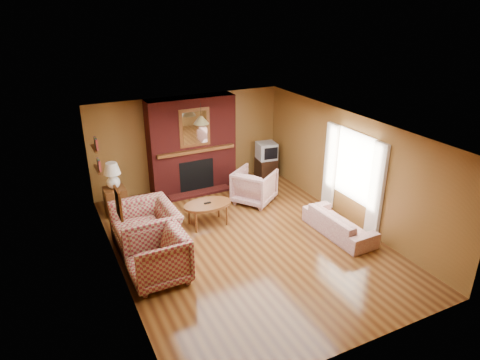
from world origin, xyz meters
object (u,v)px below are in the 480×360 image
table_lamp (112,174)px  floral_armchair (254,186)px  coffee_table (208,206)px  tv_stand (266,168)px  plaid_armchair (157,257)px  crt_tv (267,151)px  plaid_loveseat (146,228)px  side_table (116,201)px  floral_sofa (339,223)px  fireplace (192,145)px

table_lamp → floral_armchair: bearing=-15.5°
coffee_table → tv_stand: bearing=35.8°
plaid_armchair → crt_tv: crt_tv is taller
plaid_armchair → tv_stand: (4.00, 3.23, -0.19)m
plaid_loveseat → coffee_table: (1.44, 0.33, 0.03)m
table_lamp → plaid_armchair: bearing=-87.0°
table_lamp → side_table: bearing=0.0°
coffee_table → plaid_armchair: bearing=-136.6°
floral_sofa → table_lamp: (-4.00, 3.03, 0.72)m
tv_stand → crt_tv: crt_tv is taller
plaid_armchair → floral_sofa: plaid_armchair is taller
coffee_table → tv_stand: (2.46, 1.78, -0.18)m
plaid_loveseat → crt_tv: size_ratio=2.40×
floral_sofa → tv_stand: 3.38m
floral_sofa → coffee_table: bearing=53.5°
fireplace → crt_tv: 2.10m
plaid_loveseat → side_table: plaid_loveseat is taller
floral_sofa → table_lamp: 5.07m
plaid_armchair → crt_tv: 5.15m
plaid_armchair → floral_armchair: size_ratio=1.12×
plaid_armchair → tv_stand: bearing=128.0°
plaid_loveseat → tv_stand: (3.90, 2.10, -0.15)m
table_lamp → fireplace: bearing=14.3°
coffee_table → table_lamp: table_lamp is taller
plaid_armchair → floral_sofa: (3.85, -0.15, -0.21)m
plaid_armchair → table_lamp: table_lamp is taller
plaid_loveseat → floral_sofa: (3.75, -1.28, -0.18)m
fireplace → tv_stand: bearing=-5.1°
side_table → coffee_table: bearing=-40.2°
plaid_armchair → tv_stand: size_ratio=1.84×
floral_armchair → coffee_table: 1.55m
table_lamp → coffee_table: bearing=-40.2°
plaid_loveseat → crt_tv: (3.90, 2.10, 0.35)m
plaid_loveseat → table_lamp: (-0.25, 1.75, 0.54)m
fireplace → crt_tv: fireplace is taller
table_lamp → crt_tv: bearing=4.7°
tv_stand → floral_armchair: bearing=-127.9°
plaid_loveseat → floral_sofa: size_ratio=0.77×
floral_sofa → fireplace: bearing=26.4°
plaid_loveseat → floral_armchair: plaid_loveseat is taller
fireplace → floral_sofa: (1.90, -3.56, -0.93)m
floral_sofa → tv_stand: (0.15, 3.38, 0.02)m
floral_sofa → table_lamp: size_ratio=2.76×
table_lamp → crt_tv: 4.17m
fireplace → floral_sofa: 4.14m
floral_sofa → floral_armchair: floral_armchair is taller
table_lamp → crt_tv: (4.15, 0.34, -0.20)m
coffee_table → side_table: bearing=139.8°
plaid_armchair → tv_stand: plaid_armchair is taller
floral_armchair → coffee_table: floral_armchair is taller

